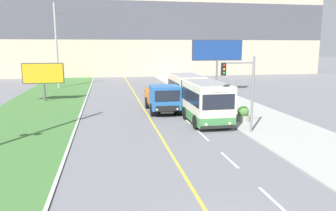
% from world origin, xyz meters
% --- Properties ---
extents(apartment_block_background, '(80.00, 8.04, 19.66)m').
position_xyz_m(apartment_block_background, '(0.00, 58.04, 9.83)').
color(apartment_block_background, '#BCAD93').
rests_on(apartment_block_background, ground_plane).
extents(city_bus, '(2.70, 11.61, 3.14)m').
position_xyz_m(city_bus, '(3.96, 18.78, 1.60)').
color(city_bus, beige).
rests_on(city_bus, ground_plane).
extents(dump_truck, '(2.49, 6.10, 2.48)m').
position_xyz_m(dump_truck, '(1.43, 20.05, 1.25)').
color(dump_truck, black).
rests_on(dump_truck, ground_plane).
extents(utility_pole_far, '(1.80, 0.28, 11.39)m').
position_xyz_m(utility_pole_far, '(-9.84, 39.72, 5.75)').
color(utility_pole_far, '#9E9E99').
rests_on(utility_pole_far, ground_plane).
extents(traffic_light_mast, '(2.28, 0.32, 5.09)m').
position_xyz_m(traffic_light_mast, '(5.38, 12.53, 3.27)').
color(traffic_light_mast, slate).
rests_on(traffic_light_mast, ground_plane).
extents(billboard_large, '(6.40, 0.24, 6.47)m').
position_xyz_m(billboard_large, '(10.23, 31.70, 5.01)').
color(billboard_large, '#59595B').
rests_on(billboard_large, ground_plane).
extents(billboard_small, '(4.14, 0.24, 4.00)m').
position_xyz_m(billboard_small, '(-9.76, 28.37, 2.83)').
color(billboard_small, '#59595B').
rests_on(billboard_small, ground_plane).
extents(planter_round_near, '(1.09, 1.09, 1.17)m').
position_xyz_m(planter_round_near, '(6.88, 15.69, 0.59)').
color(planter_round_near, gray).
rests_on(planter_round_near, sidewalk_right).
extents(planter_round_second, '(1.09, 1.09, 1.17)m').
position_xyz_m(planter_round_second, '(6.65, 19.51, 0.59)').
color(planter_round_second, gray).
rests_on(planter_round_second, sidewalk_right).
extents(planter_round_third, '(1.10, 1.10, 1.16)m').
position_xyz_m(planter_round_third, '(6.80, 23.34, 0.58)').
color(planter_round_third, gray).
rests_on(planter_round_third, sidewalk_right).
extents(planter_round_far, '(1.07, 1.07, 1.18)m').
position_xyz_m(planter_round_far, '(6.74, 27.16, 0.59)').
color(planter_round_far, gray).
rests_on(planter_round_far, sidewalk_right).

